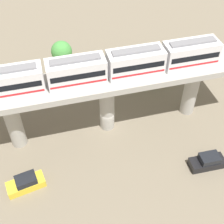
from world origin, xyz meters
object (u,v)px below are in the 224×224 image
Objects in this scene: parked_car_yellow at (26,183)px; train at (106,67)px; parked_car_black at (208,162)px; tree_mid_lot at (62,51)px; tree_near_viaduct at (149,62)px.

train is at bearing 111.29° from parked_car_yellow.
tree_mid_lot reaches higher than parked_car_black.
parked_car_yellow is at bearing -52.62° from tree_near_viaduct.
parked_car_yellow is at bearing -19.74° from tree_mid_lot.
parked_car_black is 0.96× the size of parked_car_yellow.
train is 4.92× the size of tree_mid_lot.
tree_mid_lot is at bearing 149.93° from parked_car_yellow.
train is 15.25m from tree_mid_lot.
parked_car_yellow is at bearing -94.69° from parked_car_black.
parked_car_black is at bearing 72.90° from parked_car_yellow.
train reaches higher than tree_near_viaduct.
parked_car_yellow is (6.89, -11.19, -9.13)m from train.
tree_near_viaduct is 0.94× the size of tree_mid_lot.
parked_car_yellow is 25.15m from tree_near_viaduct.
parked_car_black is at bearing 4.22° from tree_near_viaduct.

